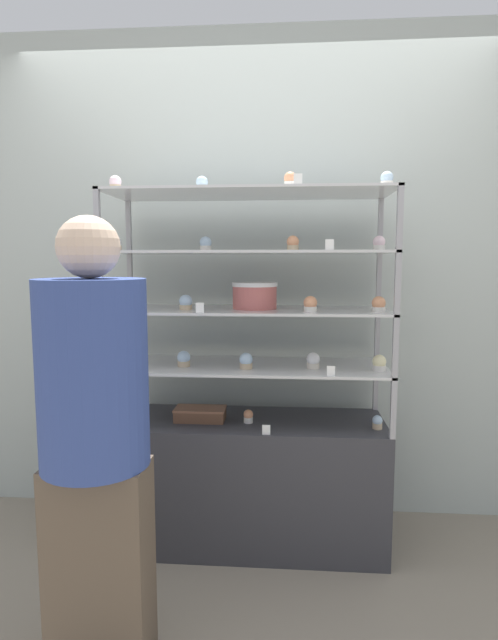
% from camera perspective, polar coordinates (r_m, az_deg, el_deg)
% --- Properties ---
extents(ground_plane, '(20.00, 20.00, 0.00)m').
position_cam_1_polar(ground_plane, '(2.74, 0.00, -23.83)').
color(ground_plane, gray).
extents(back_wall, '(8.00, 0.05, 2.60)m').
position_cam_1_polar(back_wall, '(2.73, 0.60, 4.82)').
color(back_wall, '#A8B2AD').
rests_on(back_wall, ground_plane).
extents(display_base, '(1.31, 0.46, 0.62)m').
position_cam_1_polar(display_base, '(2.59, 0.00, -17.87)').
color(display_base, '#333338').
rests_on(display_base, ground_plane).
extents(display_riser_lower, '(1.31, 0.46, 0.27)m').
position_cam_1_polar(display_riser_lower, '(2.41, 0.00, -5.52)').
color(display_riser_lower, '#99999E').
rests_on(display_riser_lower, display_base).
extents(display_riser_middle, '(1.31, 0.46, 0.27)m').
position_cam_1_polar(display_riser_middle, '(2.37, 0.00, 0.91)').
color(display_riser_middle, '#99999E').
rests_on(display_riser_middle, display_riser_lower).
extents(display_riser_upper, '(1.31, 0.46, 0.27)m').
position_cam_1_polar(display_riser_upper, '(2.36, 0.00, 7.49)').
color(display_riser_upper, '#99999E').
rests_on(display_riser_upper, display_riser_middle).
extents(display_riser_top, '(1.31, 0.46, 0.27)m').
position_cam_1_polar(display_riser_top, '(2.38, 0.00, 14.05)').
color(display_riser_top, '#99999E').
rests_on(display_riser_top, display_riser_upper).
extents(layer_cake_centerpiece, '(0.22, 0.22, 0.12)m').
position_cam_1_polar(layer_cake_centerpiece, '(2.37, 0.65, 2.83)').
color(layer_cake_centerpiece, '#C66660').
rests_on(layer_cake_centerpiece, display_riser_middle).
extents(sheet_cake_frosted, '(0.24, 0.13, 0.06)m').
position_cam_1_polar(sheet_cake_frosted, '(2.47, -5.60, -10.64)').
color(sheet_cake_frosted, brown).
rests_on(sheet_cake_frosted, display_base).
extents(cupcake_0, '(0.05, 0.05, 0.06)m').
position_cam_1_polar(cupcake_0, '(2.49, -14.38, -10.64)').
color(cupcake_0, white).
rests_on(cupcake_0, display_base).
extents(cupcake_1, '(0.05, 0.05, 0.06)m').
position_cam_1_polar(cupcake_1, '(2.42, -0.18, -10.95)').
color(cupcake_1, white).
rests_on(cupcake_1, display_base).
extents(cupcake_2, '(0.05, 0.05, 0.06)m').
position_cam_1_polar(cupcake_2, '(2.41, 14.45, -11.25)').
color(cupcake_2, '#CCB28C').
rests_on(cupcake_2, display_base).
extents(price_tag_0, '(0.04, 0.00, 0.04)m').
position_cam_1_polar(price_tag_0, '(2.27, 1.98, -12.43)').
color(price_tag_0, white).
rests_on(price_tag_0, display_base).
extents(cupcake_3, '(0.06, 0.06, 0.07)m').
position_cam_1_polar(cupcake_3, '(2.44, -14.54, -4.36)').
color(cupcake_3, '#CCB28C').
rests_on(cupcake_3, display_riser_lower).
extents(cupcake_4, '(0.06, 0.06, 0.07)m').
position_cam_1_polar(cupcake_4, '(2.39, -7.47, -4.44)').
color(cupcake_4, '#CCB28C').
rests_on(cupcake_4, display_riser_lower).
extents(cupcake_5, '(0.06, 0.06, 0.07)m').
position_cam_1_polar(cupcake_5, '(2.32, -0.34, -4.72)').
color(cupcake_5, '#CCB28C').
rests_on(cupcake_5, display_riser_lower).
extents(cupcake_6, '(0.06, 0.06, 0.07)m').
position_cam_1_polar(cupcake_6, '(2.34, 7.34, -4.66)').
color(cupcake_6, beige).
rests_on(cupcake_6, display_riser_lower).
extents(cupcake_7, '(0.06, 0.06, 0.07)m').
position_cam_1_polar(cupcake_7, '(2.35, 14.66, -4.80)').
color(cupcake_7, white).
rests_on(cupcake_7, display_riser_lower).
extents(price_tag_1, '(0.04, 0.00, 0.04)m').
position_cam_1_polar(price_tag_1, '(2.20, 9.35, -5.77)').
color(price_tag_1, white).
rests_on(price_tag_1, display_riser_lower).
extents(cupcake_8, '(0.06, 0.06, 0.07)m').
position_cam_1_polar(cupcake_8, '(2.40, -14.77, 1.92)').
color(cupcake_8, beige).
rests_on(cupcake_8, display_riser_middle).
extents(cupcake_9, '(0.06, 0.06, 0.07)m').
position_cam_1_polar(cupcake_9, '(2.34, -7.24, 1.97)').
color(cupcake_9, '#CCB28C').
rests_on(cupcake_9, display_riser_middle).
extents(cupcake_10, '(0.06, 0.06, 0.07)m').
position_cam_1_polar(cupcake_10, '(2.25, 7.02, 1.80)').
color(cupcake_10, white).
rests_on(cupcake_10, display_riser_middle).
extents(cupcake_11, '(0.06, 0.06, 0.07)m').
position_cam_1_polar(cupcake_11, '(2.29, 14.60, 1.71)').
color(cupcake_11, white).
rests_on(cupcake_11, display_riser_middle).
extents(price_tag_2, '(0.04, 0.00, 0.04)m').
position_cam_1_polar(price_tag_2, '(2.18, -5.64, 1.40)').
color(price_tag_2, white).
rests_on(price_tag_2, display_riser_middle).
extents(cupcake_12, '(0.06, 0.06, 0.07)m').
position_cam_1_polar(cupcake_12, '(2.40, -14.99, 8.39)').
color(cupcake_12, '#CCB28C').
rests_on(cupcake_12, display_riser_upper).
extents(cupcake_13, '(0.06, 0.06, 0.07)m').
position_cam_1_polar(cupcake_13, '(2.34, -4.99, 8.64)').
color(cupcake_13, white).
rests_on(cupcake_13, display_riser_upper).
extents(cupcake_14, '(0.06, 0.06, 0.07)m').
position_cam_1_polar(cupcake_14, '(2.26, 5.03, 8.71)').
color(cupcake_14, '#CCB28C').
rests_on(cupcake_14, display_riser_upper).
extents(cupcake_15, '(0.06, 0.06, 0.07)m').
position_cam_1_polar(cupcake_15, '(2.34, 14.64, 8.45)').
color(cupcake_15, white).
rests_on(cupcake_15, display_riser_upper).
extents(price_tag_3, '(0.04, 0.00, 0.04)m').
position_cam_1_polar(price_tag_3, '(2.15, 9.19, 8.51)').
color(price_tag_3, white).
rests_on(price_tag_3, display_riser_upper).
extents(cupcake_16, '(0.06, 0.06, 0.07)m').
position_cam_1_polar(cupcake_16, '(2.43, -15.03, 14.84)').
color(cupcake_16, '#CCB28C').
rests_on(cupcake_16, display_riser_top).
extents(cupcake_17, '(0.06, 0.06, 0.07)m').
position_cam_1_polar(cupcake_17, '(2.38, -5.39, 15.22)').
color(cupcake_17, '#CCB28C').
rests_on(cupcake_17, display_riser_top).
extents(cupcake_18, '(0.06, 0.06, 0.07)m').
position_cam_1_polar(cupcake_18, '(2.26, 4.73, 15.65)').
color(cupcake_18, white).
rests_on(cupcake_18, display_riser_top).
extents(cupcake_19, '(0.06, 0.06, 0.07)m').
position_cam_1_polar(cupcake_19, '(2.33, 15.48, 15.20)').
color(cupcake_19, white).
rests_on(cupcake_19, display_riser_top).
extents(price_tag_4, '(0.04, 0.00, 0.04)m').
position_cam_1_polar(price_tag_4, '(2.17, 5.62, 15.75)').
color(price_tag_4, white).
rests_on(price_tag_4, display_riser_top).
extents(customer_figure, '(0.36, 0.36, 1.54)m').
position_cam_1_polar(customer_figure, '(1.78, -17.16, -12.25)').
color(customer_figure, brown).
rests_on(customer_figure, ground_plane).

